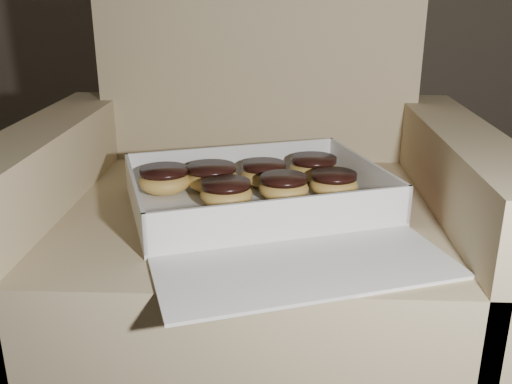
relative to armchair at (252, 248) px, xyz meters
name	(u,v)px	position (x,y,z in m)	size (l,w,h in m)	color
armchair	(252,248)	(0.00, 0.00, 0.00)	(0.86, 0.73, 0.90)	tan
bakery_box	(265,208)	(0.03, -0.12, 0.13)	(0.56, 0.60, 0.07)	silver
donut_a	(314,168)	(0.12, 0.05, 0.15)	(0.09, 0.09, 0.05)	gold
donut_b	(226,193)	(-0.04, -0.10, 0.15)	(0.09, 0.09, 0.05)	gold
donut_c	(334,184)	(0.15, -0.04, 0.15)	(0.09, 0.09, 0.04)	gold
donut_d	(165,180)	(-0.16, -0.04, 0.15)	(0.10, 0.10, 0.05)	gold
donut_e	(284,187)	(0.06, -0.06, 0.15)	(0.09, 0.09, 0.04)	gold
donut_f	(212,177)	(-0.07, -0.02, 0.15)	(0.10, 0.10, 0.05)	gold
donut_g	(264,173)	(0.02, 0.01, 0.15)	(0.09, 0.09, 0.04)	gold
crumb_a	(193,210)	(-0.09, -0.13, 0.13)	(0.01, 0.01, 0.00)	black
crumb_b	(291,212)	(0.07, -0.13, 0.13)	(0.01, 0.01, 0.00)	black
crumb_c	(299,212)	(0.08, -0.13, 0.13)	(0.01, 0.01, 0.00)	black
crumb_d	(214,231)	(-0.05, -0.21, 0.13)	(0.01, 0.01, 0.00)	black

